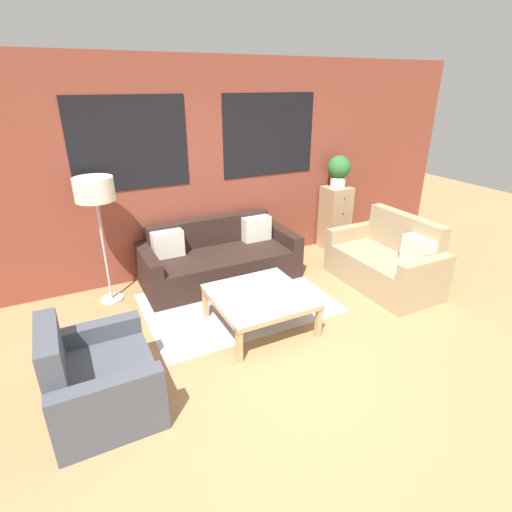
% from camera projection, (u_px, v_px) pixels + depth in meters
% --- Properties ---
extents(ground_plane, '(16.00, 16.00, 0.00)m').
position_uv_depth(ground_plane, '(300.00, 357.00, 3.92)').
color(ground_plane, '#AD7F51').
extents(wall_back_brick, '(8.40, 0.09, 2.80)m').
position_uv_depth(wall_back_brick, '(205.00, 169.00, 5.35)').
color(wall_back_brick, brown).
rests_on(wall_back_brick, ground_plane).
extents(rug, '(2.20, 1.55, 0.00)m').
position_uv_depth(rug, '(238.00, 302.00, 4.88)').
color(rug, '#BCB7B2').
rests_on(rug, ground_plane).
extents(couch_dark, '(2.06, 0.88, 0.78)m').
position_uv_depth(couch_dark, '(219.00, 260.00, 5.38)').
color(couch_dark, black).
rests_on(couch_dark, ground_plane).
extents(settee_vintage, '(0.80, 1.46, 0.92)m').
position_uv_depth(settee_vintage, '(387.00, 263.00, 5.21)').
color(settee_vintage, tan).
rests_on(settee_vintage, ground_plane).
extents(armchair_corner, '(0.80, 0.95, 0.84)m').
position_uv_depth(armchair_corner, '(98.00, 380.00, 3.21)').
color(armchair_corner, '#474C56').
rests_on(armchair_corner, ground_plane).
extents(coffee_table, '(0.99, 0.99, 0.40)m').
position_uv_depth(coffee_table, '(260.00, 298.00, 4.28)').
color(coffee_table, silver).
rests_on(coffee_table, ground_plane).
extents(floor_lamp, '(0.43, 0.43, 1.53)m').
position_uv_depth(floor_lamp, '(95.00, 194.00, 4.42)').
color(floor_lamp, '#B2B2B7').
rests_on(floor_lamp, ground_plane).
extents(drawer_cabinet, '(0.39, 0.39, 0.99)m').
position_uv_depth(drawer_cabinet, '(335.00, 218.00, 6.34)').
color(drawer_cabinet, tan).
rests_on(drawer_cabinet, ground_plane).
extents(potted_plant, '(0.35, 0.35, 0.48)m').
position_uv_depth(potted_plant, '(339.00, 170.00, 6.04)').
color(potted_plant, silver).
rests_on(potted_plant, drawer_cabinet).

